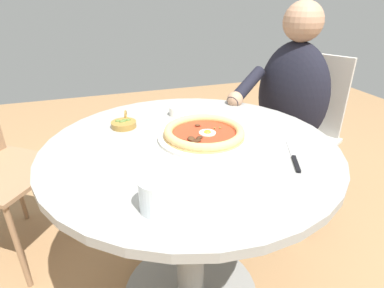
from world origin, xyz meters
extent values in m
cylinder|color=#999993|center=(0.00, 0.00, 0.70)|extent=(0.95, 0.95, 0.03)
cylinder|color=gray|center=(0.00, 0.00, 0.35)|extent=(0.11, 0.11, 0.67)
cylinder|color=white|center=(0.06, 0.03, 0.72)|extent=(0.31, 0.31, 0.01)
cylinder|color=#E0B26B|center=(0.06, 0.03, 0.73)|extent=(0.27, 0.27, 0.01)
torus|color=#E0B26B|center=(0.06, 0.03, 0.74)|extent=(0.27, 0.27, 0.03)
cylinder|color=red|center=(0.06, 0.03, 0.73)|extent=(0.25, 0.25, 0.00)
cylinder|color=white|center=(0.07, 0.02, 0.74)|extent=(0.06, 0.06, 0.00)
ellipsoid|color=yellow|center=(0.07, 0.02, 0.74)|extent=(0.03, 0.03, 0.02)
ellipsoid|color=#3D2314|center=(0.01, -0.03, 0.74)|extent=(0.04, 0.03, 0.01)
ellipsoid|color=#4C2D19|center=(-0.03, -0.03, 0.74)|extent=(0.03, 0.03, 0.01)
ellipsoid|color=#4C2D19|center=(0.06, 0.09, 0.74)|extent=(0.02, 0.02, 0.01)
ellipsoid|color=#4C2D19|center=(0.00, -0.01, 0.74)|extent=(0.03, 0.04, 0.01)
ellipsoid|color=#3D2314|center=(0.03, -0.01, 0.74)|extent=(0.03, 0.03, 0.01)
ellipsoid|color=#2D6B28|center=(0.10, 0.13, 0.74)|extent=(0.01, 0.01, 0.00)
ellipsoid|color=#2D6B28|center=(0.10, 0.05, 0.74)|extent=(0.01, 0.01, 0.00)
ellipsoid|color=#2D6B28|center=(0.12, 0.04, 0.74)|extent=(0.01, 0.01, 0.00)
cylinder|color=silver|center=(-0.18, -0.30, 0.75)|extent=(0.08, 0.08, 0.08)
cylinder|color=silver|center=(-0.18, -0.30, 0.72)|extent=(0.07, 0.07, 0.01)
cube|color=silver|center=(0.29, -0.13, 0.72)|extent=(0.06, 0.10, 0.00)
cube|color=black|center=(0.24, -0.23, 0.72)|extent=(0.05, 0.09, 0.01)
cylinder|color=white|center=(0.03, 0.26, 0.73)|extent=(0.06, 0.06, 0.03)
cylinder|color=olive|center=(0.03, 0.26, 0.74)|extent=(0.05, 0.05, 0.01)
cylinder|color=olive|center=(-0.19, 0.21, 0.72)|extent=(0.09, 0.09, 0.02)
torus|color=olive|center=(-0.17, 0.26, 0.74)|extent=(0.02, 0.03, 0.03)
ellipsoid|color=#516B2D|center=(-0.21, 0.22, 0.73)|extent=(0.02, 0.02, 0.02)
ellipsoid|color=#516B2D|center=(-0.18, 0.22, 0.73)|extent=(0.02, 0.02, 0.02)
ellipsoid|color=#516B2D|center=(-0.19, 0.21, 0.73)|extent=(0.02, 0.02, 0.02)
ellipsoid|color=#516B2D|center=(-0.19, 0.21, 0.73)|extent=(0.02, 0.02, 0.02)
ellipsoid|color=#516B2D|center=(-0.17, 0.22, 0.73)|extent=(0.02, 0.02, 0.02)
cube|color=#282833|center=(0.64, 0.36, 0.23)|extent=(0.41, 0.43, 0.45)
ellipsoid|color=black|center=(0.64, 0.36, 0.71)|extent=(0.36, 0.41, 0.51)
sphere|color=tan|center=(0.64, 0.36, 1.04)|extent=(0.18, 0.18, 0.18)
cylinder|color=black|center=(0.39, 0.37, 0.77)|extent=(0.25, 0.20, 0.14)
sphere|color=tan|center=(0.31, 0.32, 0.73)|extent=(0.07, 0.07, 0.07)
cube|color=beige|center=(0.68, 0.39, 0.44)|extent=(0.56, 0.56, 0.02)
cube|color=beige|center=(0.85, 0.48, 0.66)|extent=(0.20, 0.33, 0.42)
cylinder|color=#B7B2A8|center=(0.43, 0.46, 0.22)|extent=(0.02, 0.02, 0.43)
cylinder|color=#B7B2A8|center=(0.61, 0.14, 0.22)|extent=(0.02, 0.02, 0.43)
cylinder|color=#B7B2A8|center=(0.75, 0.64, 0.22)|extent=(0.02, 0.02, 0.43)
cylinder|color=#B7B2A8|center=(0.93, 0.32, 0.22)|extent=(0.02, 0.02, 0.43)
cube|color=#957050|center=(-0.69, 0.51, 0.44)|extent=(0.56, 0.56, 0.02)
cylinder|color=#8E6B4C|center=(-0.65, 0.26, 0.22)|extent=(0.02, 0.02, 0.43)
cylinder|color=#8E6B4C|center=(-0.44, 0.55, 0.22)|extent=(0.02, 0.02, 0.43)
cylinder|color=#8E6B4C|center=(-0.73, 0.76, 0.22)|extent=(0.02, 0.02, 0.43)
camera|label=1|loc=(-0.28, -0.87, 1.17)|focal=29.26mm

